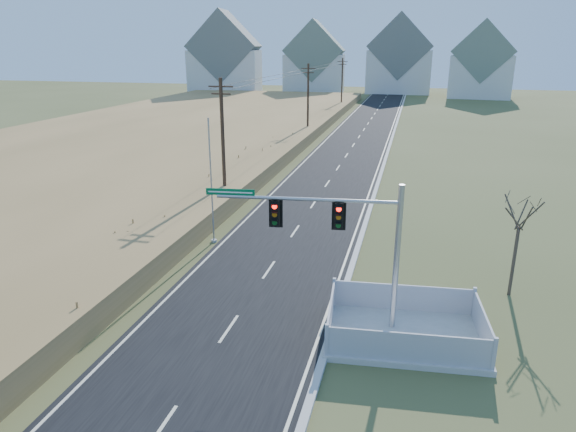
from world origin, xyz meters
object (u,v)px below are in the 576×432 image
object	(u,v)px
traffic_signal_mast	(350,240)
fence_enclosure	(404,332)
open_sign	(351,292)
bare_tree	(521,211)
flagpole	(212,195)

from	to	relation	value
traffic_signal_mast	fence_enclosure	world-z (taller)	traffic_signal_mast
fence_enclosure	open_sign	distance (m)	3.85
traffic_signal_mast	bare_tree	size ratio (longest dim) A/B	1.52
fence_enclosure	flagpole	xyz separation A→B (m)	(-11.30, 8.13, 2.65)
open_sign	bare_tree	world-z (taller)	bare_tree
open_sign	flagpole	world-z (taller)	flagpole
open_sign	bare_tree	distance (m)	8.41
fence_enclosure	traffic_signal_mast	bearing A→B (deg)	168.89
traffic_signal_mast	open_sign	world-z (taller)	traffic_signal_mast
open_sign	flagpole	xyz separation A→B (m)	(-8.80, 5.20, 2.63)
open_sign	fence_enclosure	bearing A→B (deg)	-62.03
fence_enclosure	open_sign	world-z (taller)	fence_enclosure
open_sign	traffic_signal_mast	bearing A→B (deg)	-98.38
traffic_signal_mast	bare_tree	bearing A→B (deg)	28.31
fence_enclosure	flagpole	world-z (taller)	flagpole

